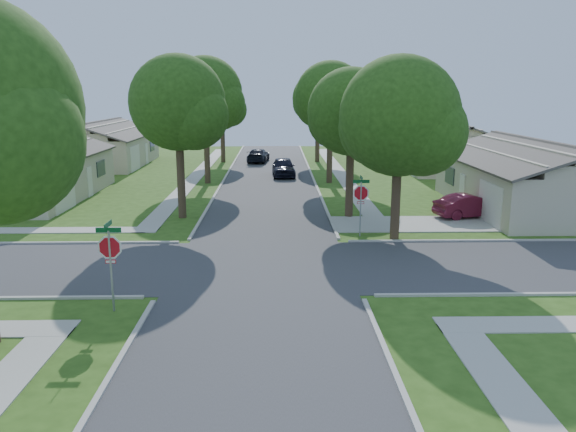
% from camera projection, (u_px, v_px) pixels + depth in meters
% --- Properties ---
extents(ground, '(100.00, 100.00, 0.00)m').
position_uv_depth(ground, '(262.00, 266.00, 22.94)').
color(ground, '#2E4D15').
rests_on(ground, ground).
extents(road_ns, '(7.00, 100.00, 0.02)m').
position_uv_depth(road_ns, '(262.00, 266.00, 22.94)').
color(road_ns, '#333335').
rests_on(road_ns, ground).
extents(sidewalk_ne, '(1.20, 40.00, 0.04)m').
position_uv_depth(sidewalk_ne, '(340.00, 173.00, 48.42)').
color(sidewalk_ne, '#9E9B91').
rests_on(sidewalk_ne, ground).
extents(sidewalk_nw, '(1.20, 40.00, 0.04)m').
position_uv_depth(sidewalk_nw, '(198.00, 173.00, 48.17)').
color(sidewalk_nw, '#9E9B91').
rests_on(sidewalk_nw, ground).
extents(driveway, '(8.80, 3.60, 0.05)m').
position_uv_depth(driveway, '(413.00, 224.00, 30.02)').
color(driveway, '#9E9B91').
rests_on(driveway, ground).
extents(stop_sign_sw, '(1.05, 0.80, 2.98)m').
position_uv_depth(stop_sign_sw, '(110.00, 251.00, 17.81)').
color(stop_sign_sw, gray).
rests_on(stop_sign_sw, ground).
extents(stop_sign_ne, '(1.05, 0.80, 2.98)m').
position_uv_depth(stop_sign_ne, '(361.00, 196.00, 27.17)').
color(stop_sign_ne, gray).
rests_on(stop_sign_ne, ground).
extents(tree_e_near, '(4.97, 4.80, 8.28)m').
position_uv_depth(tree_e_near, '(352.00, 116.00, 30.58)').
color(tree_e_near, '#38281C').
rests_on(tree_e_near, ground).
extents(tree_e_mid, '(5.59, 5.40, 9.21)m').
position_uv_depth(tree_e_mid, '(331.00, 100.00, 42.15)').
color(tree_e_mid, '#38281C').
rests_on(tree_e_mid, ground).
extents(tree_e_far, '(5.17, 5.00, 8.72)m').
position_uv_depth(tree_e_far, '(318.00, 101.00, 54.89)').
color(tree_e_far, '#38281C').
rests_on(tree_e_far, ground).
extents(tree_w_near, '(5.38, 5.20, 8.97)m').
position_uv_depth(tree_w_near, '(179.00, 107.00, 30.29)').
color(tree_w_near, '#38281C').
rests_on(tree_w_near, ground).
extents(tree_w_mid, '(5.80, 5.60, 9.56)m').
position_uv_depth(tree_w_mid, '(206.00, 97.00, 41.91)').
color(tree_w_mid, '#38281C').
rests_on(tree_w_mid, ground).
extents(tree_w_far, '(4.76, 4.60, 8.04)m').
position_uv_depth(tree_w_far, '(222.00, 106.00, 54.80)').
color(tree_w_far, '#38281C').
rests_on(tree_w_far, ground).
extents(tree_ne_corner, '(5.80, 5.60, 8.66)m').
position_uv_depth(tree_ne_corner, '(400.00, 122.00, 25.94)').
color(tree_ne_corner, '#38281C').
rests_on(tree_ne_corner, ground).
extents(house_ne_near, '(8.42, 13.60, 4.23)m').
position_uv_depth(house_ne_near, '(533.00, 184.00, 33.66)').
color(house_ne_near, '#B1A38C').
rests_on(house_ne_near, ground).
extents(house_ne_far, '(8.42, 13.60, 4.23)m').
position_uv_depth(house_ne_far, '(445.00, 152.00, 51.21)').
color(house_ne_far, '#B1A38C').
rests_on(house_ne_far, ground).
extents(house_nw_near, '(8.42, 13.60, 4.23)m').
position_uv_depth(house_nw_near, '(25.00, 176.00, 36.91)').
color(house_nw_near, '#B1A38C').
rests_on(house_nw_near, ground).
extents(house_nw_far, '(8.42, 13.60, 4.23)m').
position_uv_depth(house_nw_far, '(103.00, 149.00, 53.49)').
color(house_nw_far, '#B1A38C').
rests_on(house_nw_far, ground).
extents(car_driveway, '(4.25, 2.32, 1.33)m').
position_uv_depth(car_driveway, '(470.00, 206.00, 31.51)').
color(car_driveway, '#591225').
rests_on(car_driveway, ground).
extents(car_curb_east, '(2.01, 4.62, 1.55)m').
position_uv_depth(car_curb_east, '(284.00, 167.00, 46.60)').
color(car_curb_east, black).
rests_on(car_curb_east, ground).
extents(car_curb_west, '(2.34, 4.76, 1.33)m').
position_uv_depth(car_curb_west, '(258.00, 155.00, 55.78)').
color(car_curb_west, black).
rests_on(car_curb_west, ground).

